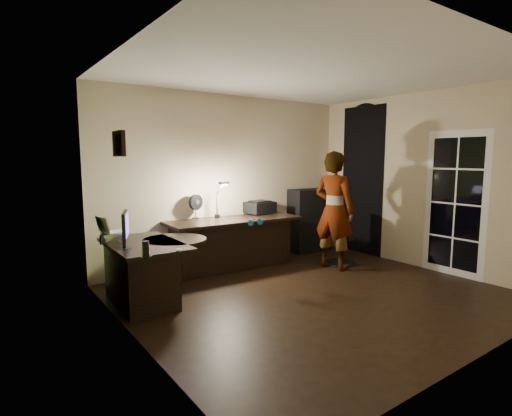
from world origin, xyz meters
TOP-DOWN VIEW (x-y plane):
  - floor at (0.00, 0.00)m, footprint 4.50×4.00m
  - ceiling at (0.00, 0.00)m, footprint 4.50×4.00m
  - wall_back at (0.00, 2.00)m, footprint 4.50×0.01m
  - wall_front at (0.00, -2.00)m, footprint 4.50×0.01m
  - wall_left at (-2.25, 0.00)m, footprint 0.01×4.00m
  - wall_right at (2.25, 0.00)m, footprint 0.01×4.00m
  - green_wall_overlay at (-2.24, 0.00)m, footprint 0.00×4.00m
  - arched_doorway at (2.24, 1.15)m, footprint 0.01×0.90m
  - french_door at (2.24, -0.55)m, footprint 0.02×0.92m
  - framed_picture at (-2.22, 0.45)m, footprint 0.04×0.30m
  - desk_left at (-1.83, 0.95)m, footprint 0.80×1.27m
  - desk_right at (-0.18, 1.58)m, footprint 2.12×0.83m
  - cabinet at (1.58, 1.78)m, footprint 0.78×0.43m
  - laptop_stand at (-2.11, 1.26)m, footprint 0.31×0.28m
  - laptop at (-2.07, 1.26)m, footprint 0.34×0.32m
  - monitor at (-2.10, 0.80)m, footprint 0.25×0.45m
  - mouse at (-1.66, 0.35)m, footprint 0.08×0.10m
  - phone at (-1.46, 0.94)m, footprint 0.09×0.13m
  - pen at (-2.03, 0.56)m, footprint 0.08×0.11m
  - speaker at (-2.05, 0.27)m, footprint 0.08×0.08m
  - notepad at (-2.02, 0.43)m, footprint 0.19×0.24m
  - desk_fan at (-0.69, 1.86)m, footprint 0.26×0.19m
  - headphones at (-0.29, 0.87)m, footprint 0.22×0.16m
  - printer at (0.47, 1.80)m, footprint 0.48×0.39m
  - desk_lamp at (-0.42, 1.68)m, footprint 0.19×0.29m
  - office_chair at (1.34, 0.81)m, footprint 0.68×0.68m
  - person at (1.08, 0.71)m, footprint 0.56×0.72m

SIDE VIEW (x-z plane):
  - floor at x=0.00m, z-range -0.01..0.00m
  - desk_left at x=-1.83m, z-range 0.00..0.73m
  - desk_right at x=-0.18m, z-range 0.00..0.78m
  - office_chair at x=1.34m, z-range 0.00..0.91m
  - cabinet at x=1.58m, z-range 0.00..1.14m
  - phone at x=-1.46m, z-range 0.71..0.72m
  - pen at x=-2.03m, z-range 0.71..0.72m
  - notepad at x=-2.02m, z-range 0.71..0.72m
  - mouse at x=-1.66m, z-range 0.71..0.75m
  - laptop_stand at x=-2.11m, z-range 0.71..0.82m
  - speaker at x=-2.05m, z-range 0.71..0.89m
  - headphones at x=-0.29m, z-range 0.80..0.89m
  - monitor at x=-2.10m, z-range 0.71..1.01m
  - printer at x=0.47m, z-range 0.80..1.00m
  - person at x=1.08m, z-range 0.00..1.81m
  - laptop at x=-2.07m, z-range 0.83..1.02m
  - desk_fan at x=-0.69m, z-range 0.80..1.16m
  - french_door at x=2.24m, z-range 0.00..2.10m
  - desk_lamp at x=-0.42m, z-range 0.80..1.39m
  - arched_doorway at x=2.24m, z-range 0.00..2.60m
  - wall_back at x=0.00m, z-range 0.00..2.70m
  - wall_front at x=0.00m, z-range 0.00..2.70m
  - wall_left at x=-2.25m, z-range 0.00..2.70m
  - wall_right at x=2.25m, z-range 0.00..2.70m
  - green_wall_overlay at x=-2.24m, z-range 0.00..2.70m
  - framed_picture at x=-2.22m, z-range 1.73..1.98m
  - ceiling at x=0.00m, z-range 2.70..2.71m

